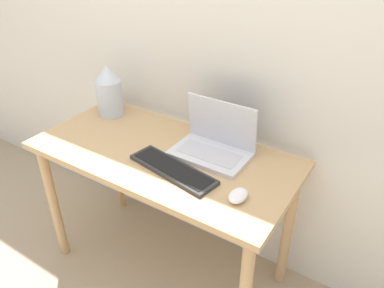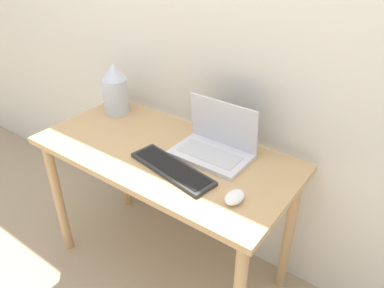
% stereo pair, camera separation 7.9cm
% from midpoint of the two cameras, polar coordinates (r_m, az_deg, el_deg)
% --- Properties ---
extents(wall_back, '(6.00, 0.05, 2.50)m').
position_cam_midpoint_polar(wall_back, '(1.83, 0.73, 17.30)').
color(wall_back, silver).
rests_on(wall_back, ground_plane).
extents(desk, '(1.25, 0.60, 0.76)m').
position_cam_midpoint_polar(desk, '(1.80, -5.64, -4.10)').
color(desk, tan).
rests_on(desk, ground_plane).
extents(laptop, '(0.35, 0.23, 0.24)m').
position_cam_midpoint_polar(laptop, '(1.70, 2.06, 0.13)').
color(laptop, silver).
rests_on(laptop, desk).
extents(keyboard, '(0.43, 0.19, 0.02)m').
position_cam_midpoint_polar(keyboard, '(1.60, -4.37, -3.88)').
color(keyboard, '#2D2D2D').
rests_on(keyboard, desk).
extents(mouse, '(0.07, 0.10, 0.04)m').
position_cam_midpoint_polar(mouse, '(1.45, 5.48, -7.86)').
color(mouse, white).
rests_on(mouse, desk).
extents(vase, '(0.14, 0.14, 0.28)m').
position_cam_midpoint_polar(vase, '(2.07, -13.61, 7.82)').
color(vase, silver).
rests_on(vase, desk).
extents(mp3_player, '(0.04, 0.07, 0.01)m').
position_cam_midpoint_polar(mp3_player, '(1.68, -1.57, -2.17)').
color(mp3_player, orange).
rests_on(mp3_player, desk).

